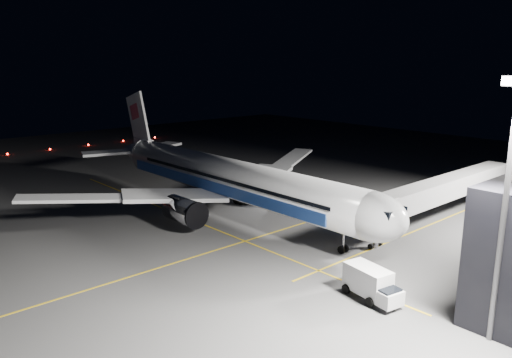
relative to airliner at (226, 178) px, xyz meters
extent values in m
plane|color=#4C4C4F|center=(1.08, 0.00, -5.16)|extent=(200.00, 200.00, 0.00)
cube|color=gold|center=(11.08, 0.00, -5.16)|extent=(0.25, 80.00, 0.01)
cube|color=gold|center=(1.08, -6.00, -5.16)|extent=(70.00, 0.25, 0.01)
cube|color=gold|center=(23.08, 10.00, -5.16)|extent=(0.25, 40.00, 0.01)
cylinder|color=silver|center=(1.08, 0.00, 0.14)|extent=(48.00, 5.60, 5.60)
ellipsoid|color=silver|center=(25.08, 0.00, 0.14)|extent=(8.96, 5.60, 5.60)
cube|color=black|center=(27.38, 0.00, 1.14)|extent=(2.20, 3.40, 0.90)
cone|color=silver|center=(-27.42, 0.00, 0.44)|extent=(9.00, 5.49, 5.49)
cube|color=#22459D|center=(0.08, 2.78, -0.76)|extent=(42.24, 0.25, 1.50)
cube|color=#22459D|center=(0.08, -2.78, -0.76)|extent=(42.24, 0.25, 1.50)
cube|color=silver|center=(-1.42, 8.00, -1.46)|extent=(11.36, 15.23, 1.53)
cube|color=silver|center=(-1.42, -8.00, -1.46)|extent=(11.36, 15.23, 1.53)
cube|color=silver|center=(-6.42, 20.50, -0.59)|extent=(8.57, 13.22, 1.31)
cube|color=silver|center=(-6.42, -20.50, -0.59)|extent=(8.57, 13.22, 1.31)
cube|color=silver|center=(-26.92, 5.20, 0.74)|extent=(6.20, 9.67, 0.45)
cube|color=silver|center=(-26.92, -5.20, 0.74)|extent=(6.20, 9.67, 0.45)
cube|color=white|center=(-25.12, 0.00, 6.34)|extent=(7.53, 0.40, 10.28)
cube|color=#CF465F|center=(-25.92, 0.00, 7.74)|extent=(3.22, 0.55, 3.22)
cylinder|color=#B7B7BF|center=(2.28, 9.00, -2.61)|extent=(5.60, 3.40, 3.40)
cylinder|color=#B7B7BF|center=(2.28, -9.00, -2.61)|extent=(5.60, 3.40, 3.40)
cylinder|color=#9999A0|center=(21.58, 0.00, -3.91)|extent=(0.26, 0.26, 2.50)
cylinder|color=black|center=(21.58, 0.00, -4.71)|extent=(0.90, 0.70, 0.90)
cylinder|color=#9999A0|center=(-1.92, 4.30, -3.91)|extent=(0.26, 0.26, 2.50)
cylinder|color=#9999A0|center=(-1.92, -4.30, -3.91)|extent=(0.26, 0.26, 2.50)
cylinder|color=black|center=(-1.92, 4.30, -4.61)|extent=(1.10, 1.60, 1.10)
cylinder|color=black|center=(-1.92, -4.30, -4.61)|extent=(1.10, 1.60, 1.10)
cube|color=#B2B2B7|center=(23.08, 20.05, -0.56)|extent=(3.00, 33.90, 2.80)
cube|color=#B2B2B7|center=(23.08, 4.20, -0.56)|extent=(3.60, 3.20, 3.40)
cylinder|color=#9999A0|center=(23.08, 4.20, -3.61)|extent=(0.70, 0.70, 3.10)
cylinder|color=black|center=(23.08, 3.30, -4.81)|extent=(0.70, 0.30, 0.70)
cylinder|color=black|center=(23.08, 5.10, -4.81)|extent=(0.70, 0.30, 0.70)
cylinder|color=#59595E|center=(41.08, -6.00, 4.84)|extent=(0.44, 0.44, 20.00)
sphere|color=#FF140A|center=(-70.92, -10.00, -4.94)|extent=(0.44, 0.44, 0.44)
sphere|color=#FF140A|center=(-70.92, 0.00, -4.94)|extent=(0.44, 0.44, 0.44)
sphere|color=#FF140A|center=(-70.92, 10.00, -4.94)|extent=(0.44, 0.44, 0.44)
sphere|color=#FF140A|center=(-70.92, 20.00, -4.94)|extent=(0.44, 0.44, 0.44)
sphere|color=#FF140A|center=(-70.92, 30.00, -4.94)|extent=(0.44, 0.44, 0.44)
cube|color=silver|center=(30.11, -7.19, -3.40)|extent=(4.88, 3.04, 2.50)
cube|color=silver|center=(32.79, -7.67, -4.08)|extent=(2.17, 2.45, 1.36)
cube|color=black|center=(32.79, -7.67, -3.52)|extent=(1.69, 2.14, 0.57)
cylinder|color=black|center=(31.89, -6.30, -4.71)|extent=(0.95, 0.44, 0.91)
cylinder|color=black|center=(31.46, -8.64, -4.71)|extent=(0.95, 0.44, 0.91)
cylinder|color=black|center=(28.76, -5.73, -4.71)|extent=(0.95, 0.44, 0.91)
cylinder|color=black|center=(28.33, -8.08, -4.71)|extent=(0.95, 0.44, 0.91)
cube|color=black|center=(0.76, 9.62, -4.44)|extent=(2.48, 1.75, 1.05)
cube|color=black|center=(0.76, 9.62, -3.77)|extent=(1.09, 1.09, 0.58)
sphere|color=#FFF2CC|center=(0.39, 8.81, -4.44)|extent=(0.25, 0.25, 0.25)
sphere|color=#FFF2CC|center=(1.34, 8.95, -4.44)|extent=(0.25, 0.25, 0.25)
cylinder|color=black|center=(1.50, 10.55, -4.88)|extent=(0.60, 0.29, 0.58)
cylinder|color=black|center=(1.73, 8.93, -4.88)|extent=(0.60, 0.29, 0.58)
cylinder|color=black|center=(-0.21, 10.30, -4.88)|extent=(0.60, 0.29, 0.58)
cylinder|color=black|center=(0.02, 8.69, -4.88)|extent=(0.60, 0.29, 0.58)
cone|color=#F15A0A|center=(4.14, 6.94, -4.90)|extent=(0.36, 0.36, 0.54)
cone|color=#F15A0A|center=(-1.37, 14.00, -4.88)|extent=(0.38, 0.38, 0.57)
cone|color=#F15A0A|center=(-6.92, 13.00, -4.84)|extent=(0.43, 0.43, 0.65)
camera|label=1|loc=(55.30, -43.85, 16.50)|focal=35.00mm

